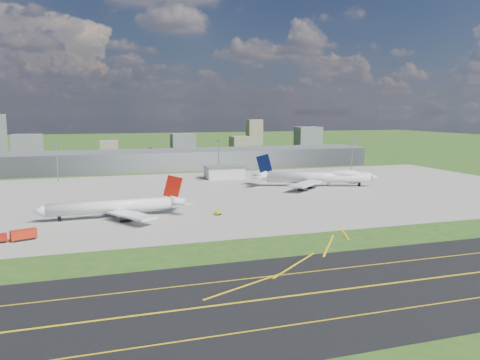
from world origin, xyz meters
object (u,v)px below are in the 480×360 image
object	(u,v)px
van_white_far	(354,182)
tug_yellow	(218,213)
airliner_blue_quad	(318,177)
airliner_red_twin	(116,207)
van_white_near	(329,184)
fire_truck	(23,235)

from	to	relation	value
van_white_far	tug_yellow	bearing A→B (deg)	-176.99
airliner_blue_quad	van_white_far	xyz separation A→B (m)	(27.46, 3.18, -4.35)
airliner_red_twin	van_white_near	bearing A→B (deg)	-160.29
fire_truck	van_white_far	distance (m)	204.38
fire_truck	tug_yellow	size ratio (longest dim) A/B	2.47
tug_yellow	van_white_near	size ratio (longest dim) A/B	0.76
van_white_far	fire_truck	bearing A→B (deg)	176.52
airliner_red_twin	van_white_far	xyz separation A→B (m)	(152.24, 56.15, -3.46)
fire_truck	van_white_near	distance (m)	184.82
tug_yellow	van_white_far	size ratio (longest dim) A/B	0.69
airliner_red_twin	fire_truck	size ratio (longest dim) A/B	6.95
van_white_near	airliner_red_twin	bearing A→B (deg)	134.72
airliner_blue_quad	fire_truck	size ratio (longest dim) A/B	8.05
van_white_far	van_white_near	bearing A→B (deg)	162.80
tug_yellow	van_white_far	xyz separation A→B (m)	(108.29, 64.81, 0.41)
airliner_red_twin	tug_yellow	world-z (taller)	airliner_red_twin
airliner_blue_quad	van_white_far	distance (m)	27.98
fire_truck	tug_yellow	xyz separation A→B (m)	(77.82, 19.67, -1.03)
fire_truck	van_white_near	xyz separation A→B (m)	(166.26, 80.73, -0.72)
tug_yellow	van_white_far	distance (m)	126.20
airliner_red_twin	van_white_far	bearing A→B (deg)	-161.64
fire_truck	van_white_near	bearing A→B (deg)	5.55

